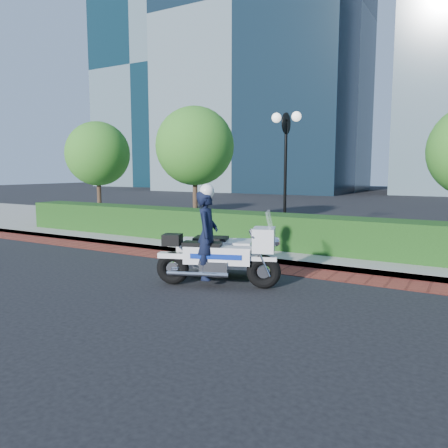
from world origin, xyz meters
The scene contains 10 objects.
ground centered at (0.00, 0.00, 0.00)m, with size 120.00×120.00×0.00m, color black.
brick_strip centered at (0.00, 1.50, 0.01)m, with size 60.00×1.00×0.01m, color maroon.
sidewalk centered at (0.00, 6.00, 0.07)m, with size 60.00×8.00×0.15m, color gray.
hedge_main centered at (0.00, 3.60, 0.65)m, with size 18.00×1.20×1.00m, color black.
lamppost centered at (1.00, 5.20, 2.96)m, with size 1.02×0.70×4.21m.
tree_a centered at (-9.00, 6.50, 3.22)m, with size 3.00×3.00×4.58m.
tree_b centered at (-3.50, 6.50, 3.43)m, with size 3.20×3.20×4.89m.
tower_left centered at (-16.00, 40.00, 20.00)m, with size 22.00×16.00×40.00m, color black.
tower_far_left centered at (-36.00, 46.00, 17.00)m, with size 16.00×14.00×34.00m, color black.
police_motorcycle centered at (1.64, -0.36, 0.75)m, with size 2.76×2.02×2.19m.
Camera 1 is at (6.57, -8.50, 2.49)m, focal length 35.00 mm.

